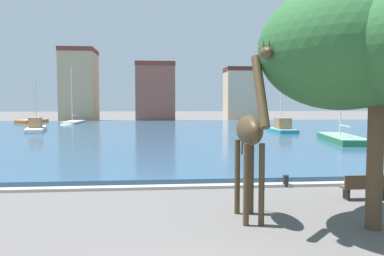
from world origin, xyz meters
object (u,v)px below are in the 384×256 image
at_px(sailboat_white, 37,128).
at_px(sailboat_orange, 34,122).
at_px(sailboat_grey, 72,123).
at_px(shade_tree, 379,51).
at_px(mooring_bollard, 286,181).
at_px(park_bench, 367,186).
at_px(giraffe_statue, 251,134).
at_px(sailboat_teal, 281,129).
at_px(sailboat_green, 339,139).

height_order(sailboat_white, sailboat_orange, sailboat_white).
relative_size(sailboat_grey, shade_tree, 1.38).
bearing_deg(mooring_bollard, sailboat_white, 122.94).
bearing_deg(park_bench, sailboat_orange, 118.45).
bearing_deg(sailboat_grey, sailboat_orange, 152.24).
bearing_deg(giraffe_statue, sailboat_grey, 107.95).
xyz_separation_m(shade_tree, park_bench, (1.52, 3.06, -4.45)).
distance_m(sailboat_orange, park_bench, 57.61).
xyz_separation_m(sailboat_white, mooring_bollard, (19.14, -29.55, -0.35)).
bearing_deg(sailboat_teal, sailboat_white, 171.51).
bearing_deg(sailboat_orange, sailboat_grey, -27.76).
relative_size(sailboat_grey, sailboat_teal, 1.16).
distance_m(sailboat_green, sailboat_orange, 48.00).
bearing_deg(sailboat_green, giraffe_statue, -122.06).
distance_m(sailboat_orange, shade_tree, 59.81).
xyz_separation_m(sailboat_teal, park_bench, (-5.89, -27.80, -0.12)).
height_order(sailboat_grey, sailboat_orange, sailboat_grey).
relative_size(sailboat_white, shade_tree, 1.40).
height_order(sailboat_green, mooring_bollard, sailboat_green).
bearing_deg(park_bench, sailboat_teal, 78.03).
xyz_separation_m(sailboat_teal, shade_tree, (-7.41, -30.86, 4.33)).
distance_m(sailboat_green, park_bench, 19.65).
bearing_deg(sailboat_white, giraffe_statue, -64.00).
height_order(sailboat_green, shade_tree, sailboat_green).
bearing_deg(sailboat_teal, giraffe_statue, -109.72).
xyz_separation_m(sailboat_orange, park_bench, (27.44, -50.66, 0.07)).
height_order(shade_tree, mooring_bollard, shade_tree).
bearing_deg(sailboat_teal, shade_tree, -103.51).
bearing_deg(mooring_bollard, sailboat_teal, 72.34).
distance_m(sailboat_grey, park_bench, 51.49).
height_order(giraffe_statue, sailboat_grey, sailboat_grey).
bearing_deg(sailboat_teal, sailboat_grey, 144.04).
relative_size(sailboat_white, mooring_bollard, 18.70).
distance_m(giraffe_statue, shade_tree, 4.16).
bearing_deg(sailboat_white, mooring_bollard, -57.06).
distance_m(sailboat_orange, mooring_bollard, 54.52).
xyz_separation_m(sailboat_teal, sailboat_green, (1.89, -9.76, -0.20)).
bearing_deg(park_bench, shade_tree, -116.38).
relative_size(sailboat_green, mooring_bollard, 18.92).
distance_m(sailboat_grey, sailboat_orange, 7.57).
height_order(giraffe_statue, mooring_bollard, giraffe_statue).
distance_m(sailboat_grey, mooring_bollard, 48.49).
height_order(giraffe_statue, sailboat_white, sailboat_white).
xyz_separation_m(giraffe_statue, shade_tree, (3.29, -1.00, 2.33)).
distance_m(sailboat_teal, mooring_bollard, 26.75).
bearing_deg(park_bench, sailboat_grey, 113.76).
height_order(sailboat_teal, mooring_bollard, sailboat_teal).
distance_m(giraffe_statue, sailboat_teal, 31.79).
xyz_separation_m(shade_tree, mooring_bollard, (-0.70, 5.38, -4.69)).
bearing_deg(giraffe_statue, sailboat_white, 116.00).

